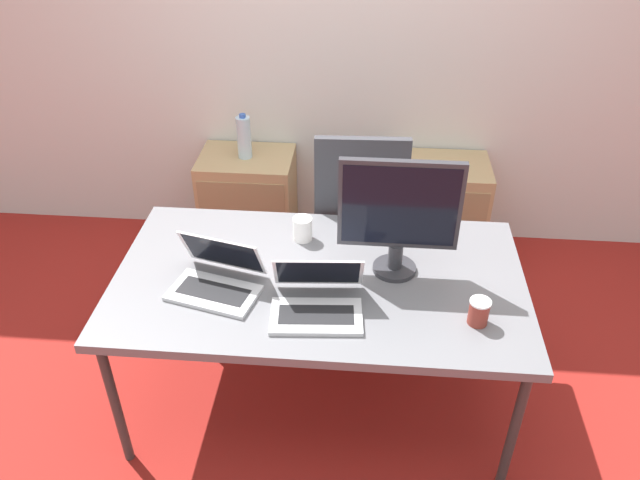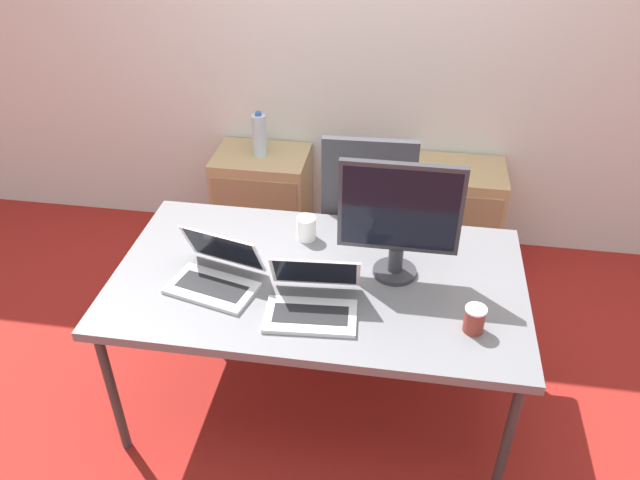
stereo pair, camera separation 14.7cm
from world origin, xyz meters
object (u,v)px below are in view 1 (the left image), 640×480
Objects in this scene: cabinet_left at (249,202)px; coffee_cup_white at (303,229)px; water_bottle at (244,137)px; monitor at (399,214)px; office_chair at (358,238)px; cabinet_right at (437,210)px; laptop_left at (217,279)px; laptop_right at (317,301)px; coffee_cup_brown at (479,312)px.

coffee_cup_white reaches higher than cabinet_left.
water_bottle is 1.45m from monitor.
office_chair reaches higher than cabinet_right.
cabinet_right is at bearing 52.63° from laptop_left.
laptop_right is 3.44× the size of coffee_cup_brown.
coffee_cup_white reaches higher than cabinet_right.
water_bottle is 1.05m from coffee_cup_white.
cabinet_right is 1.60× the size of laptop_left.
monitor is 0.48m from coffee_cup_brown.
laptop_right is at bearing -77.36° from coffee_cup_white.
water_bottle is 1.53m from laptop_right.
laptop_right is 0.71× the size of monitor.
coffee_cup_brown reaches higher than cabinet_left.
monitor is at bearing -104.67° from cabinet_right.
office_chair is 0.69m from cabinet_right.
monitor reaches higher than office_chair.
coffee_cup_white is (0.44, -0.95, 0.46)m from cabinet_left.
laptop_left is at bearing -129.24° from coffee_cup_white.
cabinet_left is 1.59m from monitor.
laptop_right is (-0.14, -0.94, 0.35)m from office_chair.
office_chair reaches higher than laptop_left.
laptop_left reaches higher than laptop_right.
cabinet_left is 1.41m from laptop_left.
cabinet_left is 1.60m from laptop_right.
office_chair reaches higher than water_bottle.
office_chair is 1.76× the size of cabinet_right.
coffee_cup_white is at bearing 145.15° from coffee_cup_brown.
monitor is 4.74× the size of coffee_cup_white.
laptop_left reaches higher than coffee_cup_brown.
cabinet_left is at bearing 180.00° from cabinet_right.
water_bottle reaches higher than coffee_cup_white.
laptop_right reaches higher than cabinet_left.
office_chair is at bearing 56.79° from laptop_left.
laptop_right is at bearing -13.70° from laptop_left.
cabinet_left is at bearing 128.60° from coffee_cup_brown.
coffee_cup_white is (-0.24, -0.46, 0.36)m from office_chair.
laptop_right is (-0.60, -1.43, 0.45)m from cabinet_right.
water_bottle is 2.48× the size of coffee_cup_white.
monitor is 4.87× the size of coffee_cup_brown.
laptop_right reaches higher than coffee_cup_white.
coffee_cup_brown is (0.61, -0.02, 0.01)m from laptop_right.
cabinet_right is at bearing 53.40° from coffee_cup_white.
office_chair reaches higher than laptop_right.
laptop_left reaches higher than cabinet_right.
coffee_cup_brown is (0.31, -0.30, -0.22)m from monitor.
office_chair is 1.12m from coffee_cup_brown.
cabinet_left is 1.71× the size of laptop_right.
office_chair is at bearing 81.80° from laptop_right.
monitor is (0.85, -1.15, 0.25)m from water_bottle.
water_bottle is (-0.69, 0.49, 0.33)m from office_chair.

